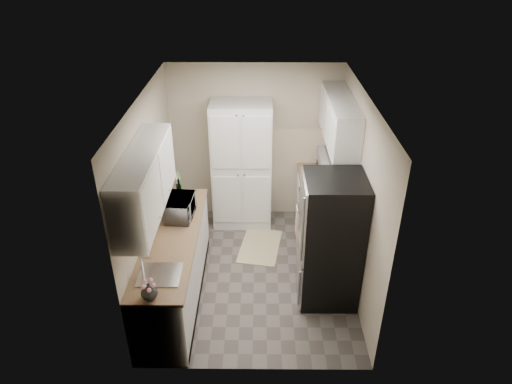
# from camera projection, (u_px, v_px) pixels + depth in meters

# --- Properties ---
(ground) EXTENTS (3.20, 3.20, 0.00)m
(ground) POSITION_uv_depth(u_px,v_px,m) (254.00, 273.00, 6.32)
(ground) COLOR #56514C
(ground) RESTS_ON ground
(room_shell) EXTENTS (2.64, 3.24, 2.52)m
(room_shell) POSITION_uv_depth(u_px,v_px,m) (252.00, 168.00, 5.50)
(room_shell) COLOR #B1AA8F
(room_shell) RESTS_ON ground
(pantry_cabinet) EXTENTS (0.90, 0.55, 2.00)m
(pantry_cabinet) POSITION_uv_depth(u_px,v_px,m) (242.00, 166.00, 6.96)
(pantry_cabinet) COLOR silver
(pantry_cabinet) RESTS_ON ground
(base_cabinet_left) EXTENTS (0.60, 2.30, 0.88)m
(base_cabinet_left) POSITION_uv_depth(u_px,v_px,m) (175.00, 267.00, 5.73)
(base_cabinet_left) COLOR silver
(base_cabinet_left) RESTS_ON ground
(countertop_left) EXTENTS (0.63, 2.33, 0.04)m
(countertop_left) POSITION_uv_depth(u_px,v_px,m) (172.00, 238.00, 5.50)
(countertop_left) COLOR #846647
(countertop_left) RESTS_ON base_cabinet_left
(base_cabinet_right) EXTENTS (0.60, 0.80, 0.88)m
(base_cabinet_right) POSITION_uv_depth(u_px,v_px,m) (318.00, 202.00, 7.12)
(base_cabinet_right) COLOR silver
(base_cabinet_right) RESTS_ON ground
(countertop_right) EXTENTS (0.63, 0.83, 0.04)m
(countertop_right) POSITION_uv_depth(u_px,v_px,m) (320.00, 176.00, 6.90)
(countertop_right) COLOR #846647
(countertop_right) RESTS_ON base_cabinet_right
(electric_range) EXTENTS (0.71, 0.78, 1.13)m
(electric_range) POSITION_uv_depth(u_px,v_px,m) (323.00, 229.00, 6.41)
(electric_range) COLOR #B7B7BC
(electric_range) RESTS_ON ground
(refrigerator) EXTENTS (0.70, 0.72, 1.70)m
(refrigerator) POSITION_uv_depth(u_px,v_px,m) (331.00, 241.00, 5.53)
(refrigerator) COLOR #B7B7BC
(refrigerator) RESTS_ON ground
(microwave) EXTENTS (0.36, 0.50, 0.27)m
(microwave) POSITION_uv_depth(u_px,v_px,m) (180.00, 208.00, 5.81)
(microwave) COLOR silver
(microwave) RESTS_ON countertop_left
(wine_bottle) EXTENTS (0.07, 0.07, 0.29)m
(wine_bottle) POSITION_uv_depth(u_px,v_px,m) (179.00, 190.00, 6.17)
(wine_bottle) COLOR black
(wine_bottle) RESTS_ON countertop_left
(flower_vase) EXTENTS (0.21, 0.21, 0.17)m
(flower_vase) POSITION_uv_depth(u_px,v_px,m) (149.00, 291.00, 4.52)
(flower_vase) COLOR silver
(flower_vase) RESTS_ON countertop_left
(cutting_board) EXTENTS (0.09, 0.25, 0.32)m
(cutting_board) POSITION_uv_depth(u_px,v_px,m) (181.00, 185.00, 6.26)
(cutting_board) COLOR #4F8337
(cutting_board) RESTS_ON countertop_left
(toaster_oven) EXTENTS (0.27, 0.34, 0.20)m
(toaster_oven) POSITION_uv_depth(u_px,v_px,m) (326.00, 167.00, 6.88)
(toaster_oven) COLOR #B8B8BD
(toaster_oven) RESTS_ON countertop_right
(fruit_basket) EXTENTS (0.34, 0.34, 0.11)m
(fruit_basket) POSITION_uv_depth(u_px,v_px,m) (326.00, 158.00, 6.80)
(fruit_basket) COLOR orange
(fruit_basket) RESTS_ON toaster_oven
(kitchen_mat) EXTENTS (0.70, 0.97, 0.01)m
(kitchen_mat) POSITION_uv_depth(u_px,v_px,m) (260.00, 246.00, 6.84)
(kitchen_mat) COLOR #BEBA83
(kitchen_mat) RESTS_ON ground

